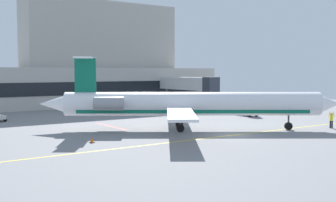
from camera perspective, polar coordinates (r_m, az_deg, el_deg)
The scene contains 8 objects.
ground at distance 45.60m, azimuth 8.70°, elevation -4.66°, with size 120.00×120.00×0.11m.
terminal_building at distance 87.27m, azimuth -10.16°, elevation 4.78°, with size 57.53×12.27×20.95m.
jet_bridge_west at distance 80.32m, azimuth 2.80°, elevation 2.32°, with size 2.40×16.52×5.80m.
regional_jet at distance 48.91m, azimuth 2.68°, elevation -0.44°, with size 30.22×23.88×8.45m.
baggage_tug at distance 65.57m, azimuth 10.80°, elevation -1.16°, with size 1.90×3.97×2.12m.
marshaller at distance 54.33m, azimuth 21.15°, elevation -2.36°, with size 0.36×0.81×1.98m.
safety_cone_alpha at distance 41.04m, azimuth -10.21°, elevation -5.23°, with size 0.47×0.47×0.55m.
safety_cone_bravo at distance 56.60m, azimuth 3.71°, elevation -2.63°, with size 0.47×0.47×0.55m.
Camera 1 is at (-30.91, -32.82, 6.79)m, focal length 45.24 mm.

